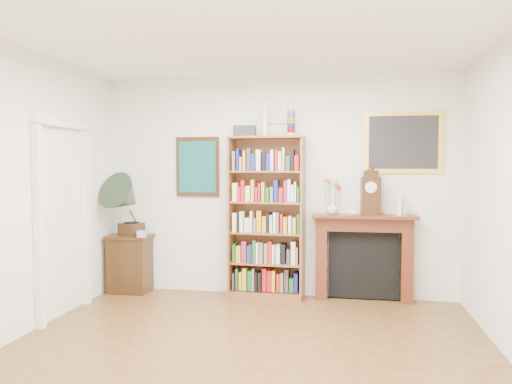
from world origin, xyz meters
TOP-DOWN VIEW (x-y plane):
  - room at (0.00, 0.00)m, footprint 4.51×5.01m
  - door_casing at (-2.21, 1.20)m, footprint 0.08×1.02m
  - teal_poster at (-1.05, 2.48)m, footprint 0.58×0.04m
  - small_picture at (0.00, 2.48)m, footprint 0.26×0.04m
  - gilt_painting at (1.55, 2.48)m, footprint 0.95×0.04m
  - bookshelf at (-0.11, 2.31)m, footprint 0.95×0.39m
  - side_cabinet at (-1.92, 2.28)m, footprint 0.55×0.40m
  - fireplace at (1.09, 2.41)m, footprint 1.26×0.30m
  - gramophone at (-1.93, 2.20)m, footprint 0.67×0.75m
  - cd_stack at (-1.71, 2.17)m, footprint 0.16×0.16m
  - mantel_clock at (1.16, 2.35)m, footprint 0.25×0.16m
  - flower_vase at (0.71, 2.35)m, footprint 0.21×0.21m
  - teacup at (0.96, 2.27)m, footprint 0.10×0.10m
  - bottle_left at (1.50, 2.32)m, footprint 0.07×0.07m
  - bottle_right at (1.57, 2.38)m, footprint 0.06×0.06m

SIDE VIEW (x-z plane):
  - side_cabinet at x=-1.92m, z-range 0.00..0.75m
  - fireplace at x=1.09m, z-range 0.09..1.16m
  - cd_stack at x=-1.71m, z-range 0.75..0.83m
  - teacup at x=0.96m, z-range 1.07..1.13m
  - bookshelf at x=-0.11m, z-range -0.03..2.31m
  - flower_vase at x=0.71m, z-range 1.07..1.23m
  - bottle_right at x=1.57m, z-range 1.07..1.27m
  - bottle_left at x=1.50m, z-range 1.07..1.31m
  - gramophone at x=-1.93m, z-range 0.80..1.64m
  - door_casing at x=-2.21m, z-range 0.18..2.35m
  - mantel_clock at x=1.16m, z-range 1.06..1.60m
  - room at x=0.00m, z-range -0.01..2.81m
  - teal_poster at x=-1.05m, z-range 1.26..2.04m
  - gilt_painting at x=1.55m, z-range 1.58..2.33m
  - small_picture at x=0.00m, z-range 2.20..2.50m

